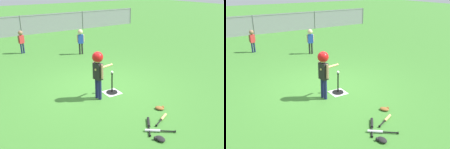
# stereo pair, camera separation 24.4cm
# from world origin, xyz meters

# --- Properties ---
(ground_plane) EXTENTS (60.00, 60.00, 0.00)m
(ground_plane) POSITION_xyz_m (0.00, 0.00, 0.00)
(ground_plane) COLOR #3D7A2D
(home_plate) EXTENTS (0.44, 0.44, 0.01)m
(home_plate) POSITION_xyz_m (0.10, -0.41, 0.00)
(home_plate) COLOR white
(home_plate) RESTS_ON ground_plane
(batting_tee) EXTENTS (0.32, 0.32, 0.58)m
(batting_tee) POSITION_xyz_m (0.10, -0.41, 0.09)
(batting_tee) COLOR black
(batting_tee) RESTS_ON ground_plane
(baseball_on_tee) EXTENTS (0.07, 0.07, 0.07)m
(baseball_on_tee) POSITION_xyz_m (0.10, -0.41, 0.62)
(baseball_on_tee) COLOR white
(baseball_on_tee) RESTS_ON batting_tee
(batter_child) EXTENTS (0.65, 0.37, 1.30)m
(batter_child) POSITION_xyz_m (-0.40, -0.51, 0.93)
(batter_child) COLOR #191E4C
(batter_child) RESTS_ON ground_plane
(fielder_deep_left) EXTENTS (0.31, 0.21, 1.08)m
(fielder_deep_left) POSITION_xyz_m (1.14, 3.58, 0.69)
(fielder_deep_left) COLOR #262626
(fielder_deep_left) RESTS_ON ground_plane
(fielder_near_right) EXTENTS (0.29, 0.20, 1.00)m
(fielder_near_right) POSITION_xyz_m (-0.95, 5.11, 0.64)
(fielder_near_right) COLOR #191E4C
(fielder_near_right) RESTS_ON ground_plane
(spare_bat_silver) EXTENTS (0.54, 0.43, 0.06)m
(spare_bat_silver) POSITION_xyz_m (-0.19, -2.51, 0.03)
(spare_bat_silver) COLOR silver
(spare_bat_silver) RESTS_ON ground_plane
(spare_bat_wood) EXTENTS (0.54, 0.28, 0.06)m
(spare_bat_wood) POSITION_xyz_m (0.28, -2.23, 0.03)
(spare_bat_wood) COLOR #DBB266
(spare_bat_wood) RESTS_ON ground_plane
(spare_bat_black) EXTENTS (0.47, 0.57, 0.06)m
(spare_bat_black) POSITION_xyz_m (-0.15, -2.23, 0.03)
(spare_bat_black) COLOR black
(spare_bat_black) RESTS_ON ground_plane
(glove_by_plate) EXTENTS (0.18, 0.23, 0.07)m
(glove_by_plate) POSITION_xyz_m (-0.32, -2.76, 0.04)
(glove_by_plate) COLOR black
(glove_by_plate) RESTS_ON ground_plane
(glove_near_bats) EXTENTS (0.25, 0.27, 0.07)m
(glove_near_bats) POSITION_xyz_m (0.55, -1.86, 0.04)
(glove_near_bats) COLOR brown
(glove_near_bats) RESTS_ON ground_plane
(outfield_fence) EXTENTS (16.06, 0.06, 1.15)m
(outfield_fence) POSITION_xyz_m (0.00, 9.01, 0.62)
(outfield_fence) COLOR slate
(outfield_fence) RESTS_ON ground_plane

